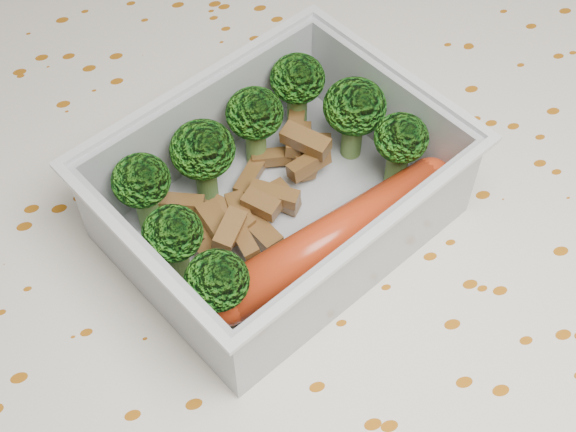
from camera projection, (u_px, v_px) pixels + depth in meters
name	position (u px, v px, depth m)	size (l,w,h in m)	color
dining_table	(278.00, 320.00, 0.56)	(1.40, 0.90, 0.75)	brown
tablecloth	(277.00, 282.00, 0.52)	(1.46, 0.96, 0.19)	silver
lunch_container	(279.00, 200.00, 0.48)	(0.25, 0.22, 0.07)	silver
broccoli_florets	(260.00, 156.00, 0.47)	(0.19, 0.16, 0.06)	#608C3F
meat_pile	(258.00, 193.00, 0.49)	(0.12, 0.10, 0.03)	brown
sausage	(334.00, 237.00, 0.46)	(0.17, 0.07, 0.03)	red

